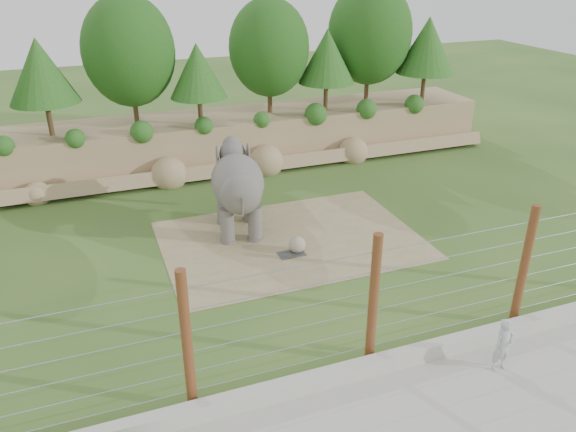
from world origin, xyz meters
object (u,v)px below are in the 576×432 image
object	(u,v)px
stone_ball	(297,244)
barrier_fence	(373,301)
elephant	(238,193)
zookeeper	(503,345)

from	to	relation	value
stone_ball	barrier_fence	size ratio (longest dim) A/B	0.03
stone_ball	elephant	bearing A→B (deg)	121.74
elephant	zookeeper	distance (m)	11.50
stone_ball	barrier_fence	xyz separation A→B (m)	(-0.37, -6.50, 1.66)
stone_ball	zookeeper	bearing A→B (deg)	-70.79
stone_ball	barrier_fence	bearing A→B (deg)	-93.22
zookeeper	stone_ball	bearing A→B (deg)	108.31
elephant	stone_ball	xyz separation A→B (m)	(1.56, -2.52, -1.34)
stone_ball	zookeeper	world-z (taller)	zookeeper
elephant	barrier_fence	distance (m)	9.10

